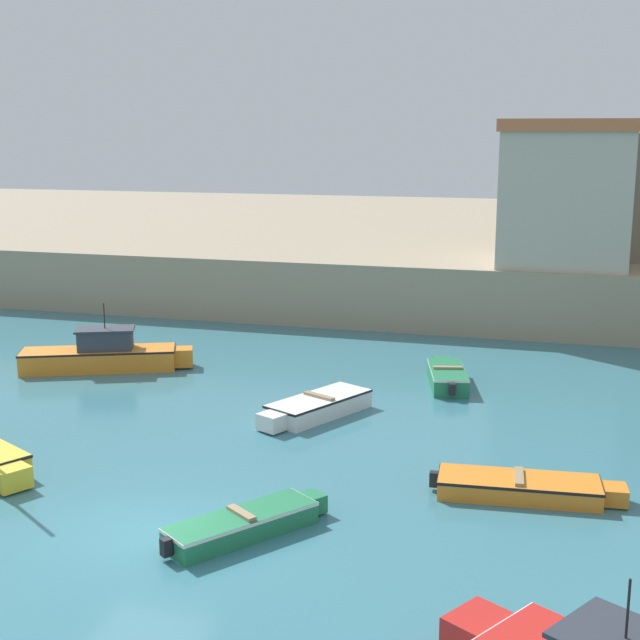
# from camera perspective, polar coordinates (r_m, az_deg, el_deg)

# --- Properties ---
(ground_plane) EXTENTS (200.00, 200.00, 0.00)m
(ground_plane) POSITION_cam_1_polar(r_m,az_deg,el_deg) (19.77, -11.39, -13.31)
(ground_plane) COLOR teal
(quay_seawall) EXTENTS (120.00, 40.00, 2.82)m
(quay_seawall) POSITION_cam_1_polar(r_m,az_deg,el_deg) (57.23, 7.41, 4.92)
(quay_seawall) COLOR gray
(quay_seawall) RESTS_ON ground
(motorboat_orange_0) EXTENTS (5.98, 3.47, 2.42)m
(motorboat_orange_0) POSITION_cam_1_polar(r_m,az_deg,el_deg) (32.74, -13.69, -2.18)
(motorboat_orange_0) COLOR orange
(motorboat_orange_0) RESTS_ON ground
(dinghy_orange_2) EXTENTS (4.52, 1.60, 0.54)m
(dinghy_orange_2) POSITION_cam_1_polar(r_m,az_deg,el_deg) (21.63, 12.90, -10.36)
(dinghy_orange_2) COLOR orange
(dinghy_orange_2) RESTS_ON ground
(dinghy_green_3) EXTENTS (2.85, 3.55, 0.56)m
(dinghy_green_3) POSITION_cam_1_polar(r_m,az_deg,el_deg) (19.34, -4.83, -12.82)
(dinghy_green_3) COLOR #237A4C
(dinghy_green_3) RESTS_ON ground
(dinghy_white_4) EXTENTS (2.72, 4.06, 0.64)m
(dinghy_white_4) POSITION_cam_1_polar(r_m,az_deg,el_deg) (26.77, -0.25, -5.54)
(dinghy_white_4) COLOR white
(dinghy_white_4) RESTS_ON ground
(dinghy_green_5) EXTENTS (1.80, 3.58, 0.68)m
(dinghy_green_5) POSITION_cam_1_polar(r_m,az_deg,el_deg) (30.25, 8.14, -3.55)
(dinghy_green_5) COLOR #237A4C
(dinghy_green_5) RESTS_ON ground
(harbor_shed_near_wharf) EXTENTS (5.44, 6.11, 6.02)m
(harbor_shed_near_wharf) POSITION_cam_1_polar(r_m,az_deg,el_deg) (39.40, 15.44, 7.92)
(harbor_shed_near_wharf) COLOR #BCB29E
(harbor_shed_near_wharf) RESTS_ON quay_seawall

